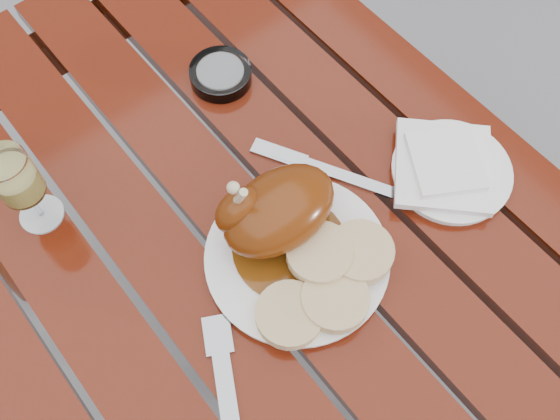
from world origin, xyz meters
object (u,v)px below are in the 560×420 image
at_px(dinner_plate, 297,258).
at_px(side_plate, 451,172).
at_px(wine_glass, 24,190).
at_px(ashtray, 221,75).
at_px(table, 268,326).

relative_size(dinner_plate, side_plate, 1.43).
xyz_separation_m(wine_glass, side_plate, (0.48, -0.31, -0.06)).
xyz_separation_m(side_plate, ashtray, (-0.15, 0.34, 0.01)).
distance_m(dinner_plate, side_plate, 0.26).
height_order(dinner_plate, side_plate, dinner_plate).
bearing_deg(wine_glass, side_plate, -32.62).
bearing_deg(dinner_plate, table, 114.24).
bearing_deg(ashtray, side_plate, -66.12).
bearing_deg(dinner_plate, side_plate, -8.08).
bearing_deg(wine_glass, table, -47.50).
bearing_deg(dinner_plate, ashtray, 71.44).
xyz_separation_m(dinner_plate, ashtray, (0.10, 0.30, 0.00)).
height_order(side_plate, ashtray, ashtray).
distance_m(table, wine_glass, 0.54).
xyz_separation_m(table, side_plate, (0.27, -0.08, 0.38)).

